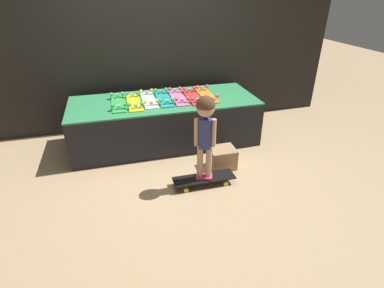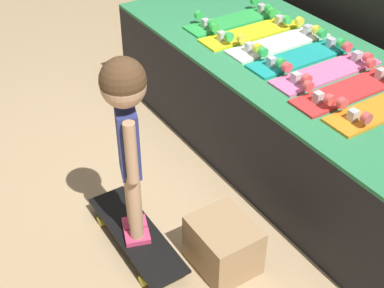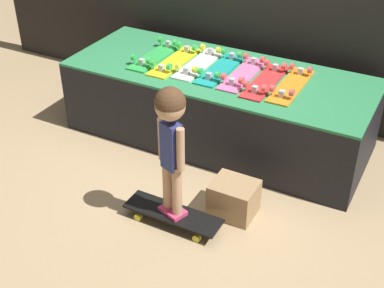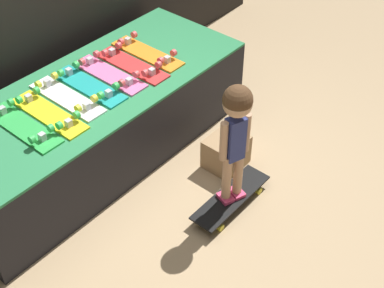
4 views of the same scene
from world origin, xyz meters
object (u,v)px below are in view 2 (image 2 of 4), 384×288
object	(u,v)px
skateboard_red_on_rack	(350,89)
skateboard_on_floor	(136,235)
skateboard_teal_on_rack	(302,55)
storage_box	(223,245)
skateboard_yellow_on_rack	(251,31)
skateboard_green_on_rack	(234,19)
child	(126,120)
skateboard_pink_on_rack	(327,70)
skateboard_white_on_rack	(279,41)

from	to	relation	value
skateboard_red_on_rack	skateboard_on_floor	xyz separation A→B (m)	(-0.19, -1.12, -0.56)
skateboard_teal_on_rack	storage_box	world-z (taller)	skateboard_teal_on_rack
skateboard_yellow_on_rack	skateboard_red_on_rack	xyz separation A→B (m)	(0.79, 0.00, 0.00)
skateboard_teal_on_rack	skateboard_on_floor	xyz separation A→B (m)	(0.21, -1.16, -0.56)
skateboard_teal_on_rack	skateboard_red_on_rack	bearing A→B (deg)	-5.97
skateboard_green_on_rack	child	xyz separation A→B (m)	(0.80, -1.14, 0.11)
child	storage_box	distance (m)	0.76
skateboard_red_on_rack	skateboard_pink_on_rack	bearing A→B (deg)	169.42
skateboard_red_on_rack	child	bearing A→B (deg)	-99.41
skateboard_green_on_rack	skateboard_red_on_rack	xyz separation A→B (m)	(0.99, -0.02, 0.00)
skateboard_on_floor	skateboard_green_on_rack	bearing A→B (deg)	125.15
skateboard_pink_on_rack	skateboard_red_on_rack	xyz separation A→B (m)	(0.20, -0.04, 0.00)
skateboard_yellow_on_rack	child	distance (m)	1.28
child	skateboard_pink_on_rack	bearing A→B (deg)	109.52
storage_box	child	bearing A→B (deg)	-137.66
skateboard_pink_on_rack	skateboard_red_on_rack	world-z (taller)	same
skateboard_teal_on_rack	skateboard_white_on_rack	bearing A→B (deg)	178.54
skateboard_yellow_on_rack	skateboard_on_floor	distance (m)	1.39
skateboard_teal_on_rack	skateboard_pink_on_rack	size ratio (longest dim) A/B	1.00
skateboard_green_on_rack	skateboard_yellow_on_rack	xyz separation A→B (m)	(0.20, -0.02, 0.00)
skateboard_white_on_rack	skateboard_teal_on_rack	size ratio (longest dim) A/B	1.00
skateboard_green_on_rack	skateboard_pink_on_rack	xyz separation A→B (m)	(0.79, 0.02, 0.00)
skateboard_yellow_on_rack	storage_box	world-z (taller)	skateboard_yellow_on_rack
skateboard_green_on_rack	skateboard_on_floor	bearing A→B (deg)	-54.85
skateboard_yellow_on_rack	skateboard_on_floor	size ratio (longest dim) A/B	0.94
skateboard_pink_on_rack	skateboard_on_floor	size ratio (longest dim) A/B	0.94
skateboard_white_on_rack	skateboard_teal_on_rack	xyz separation A→B (m)	(0.20, -0.01, 0.00)
skateboard_yellow_on_rack	skateboard_teal_on_rack	bearing A→B (deg)	6.18
skateboard_pink_on_rack	child	size ratio (longest dim) A/B	0.69
skateboard_green_on_rack	skateboard_white_on_rack	world-z (taller)	same
skateboard_teal_on_rack	skateboard_on_floor	bearing A→B (deg)	-79.78
child	skateboard_red_on_rack	bearing A→B (deg)	99.52
skateboard_red_on_rack	storage_box	bearing A→B (deg)	-80.92
skateboard_white_on_rack	skateboard_red_on_rack	xyz separation A→B (m)	(0.59, -0.05, 0.00)
skateboard_teal_on_rack	child	bearing A→B (deg)	-79.78
skateboard_pink_on_rack	storage_box	distance (m)	1.06
skateboard_green_on_rack	skateboard_yellow_on_rack	distance (m)	0.20
skateboard_yellow_on_rack	skateboard_green_on_rack	bearing A→B (deg)	174.08
skateboard_yellow_on_rack	skateboard_red_on_rack	distance (m)	0.79
skateboard_white_on_rack	storage_box	size ratio (longest dim) A/B	2.13
storage_box	skateboard_green_on_rack	bearing A→B (deg)	142.84
skateboard_white_on_rack	skateboard_pink_on_rack	size ratio (longest dim) A/B	1.00
skateboard_yellow_on_rack	skateboard_pink_on_rack	size ratio (longest dim) A/B	1.00
child	skateboard_yellow_on_rack	bearing A→B (deg)	137.32
skateboard_green_on_rack	skateboard_teal_on_rack	size ratio (longest dim) A/B	1.00
skateboard_white_on_rack	skateboard_red_on_rack	size ratio (longest dim) A/B	1.00
skateboard_teal_on_rack	skateboard_pink_on_rack	distance (m)	0.20
skateboard_teal_on_rack	storage_box	xyz separation A→B (m)	(0.53, -0.87, -0.51)
skateboard_red_on_rack	storage_box	distance (m)	0.98
skateboard_red_on_rack	skateboard_on_floor	size ratio (longest dim) A/B	0.94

